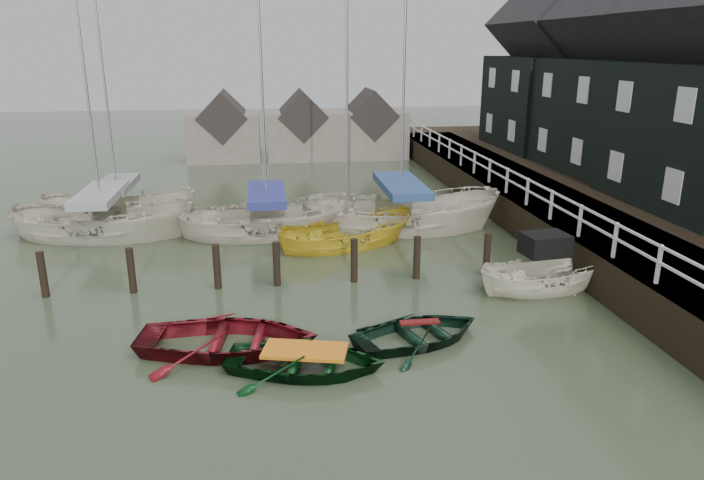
{
  "coord_description": "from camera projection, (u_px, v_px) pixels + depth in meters",
  "views": [
    {
      "loc": [
        -1.38,
        -15.25,
        7.11
      ],
      "look_at": [
        1.12,
        2.9,
        1.4
      ],
      "focal_mm": 32.0,
      "sensor_mm": 36.0,
      "label": 1
    }
  ],
  "objects": [
    {
      "name": "rowboat_green",
      "position": [
        306.0,
        370.0,
        14.32
      ],
      "size": [
        4.17,
        3.41,
        0.76
      ],
      "primitive_type": "imported",
      "rotation": [
        0.0,
        0.0,
        1.33
      ],
      "color": "black",
      "rests_on": "ground"
    },
    {
      "name": "quay_houses",
      "position": [
        674.0,
        82.0,
        25.17
      ],
      "size": [
        6.52,
        28.14,
        10.01
      ],
      "color": "black",
      "rests_on": "ground"
    },
    {
      "name": "motorboat",
      "position": [
        544.0,
        287.0,
        19.0
      ],
      "size": [
        4.44,
        2.11,
        2.55
      ],
      "rotation": [
        0.0,
        0.0,
        1.69
      ],
      "color": "silver",
      "rests_on": "ground"
    },
    {
      "name": "sailboat_b",
      "position": [
        268.0,
        233.0,
        24.59
      ],
      "size": [
        7.07,
        2.72,
        12.23
      ],
      "rotation": [
        0.0,
        0.0,
        1.58
      ],
      "color": "beige",
      "rests_on": "ground"
    },
    {
      "name": "land_strip",
      "position": [
        636.0,
        211.0,
        28.13
      ],
      "size": [
        14.0,
        38.0,
        1.5
      ],
      "primitive_type": "cube",
      "color": "black",
      "rests_on": "ground"
    },
    {
      "name": "ground",
      "position": [
        325.0,
        324.0,
        16.72
      ],
      "size": [
        120.0,
        120.0,
        0.0
      ],
      "primitive_type": "plane",
      "color": "#313A25",
      "rests_on": "ground"
    },
    {
      "name": "rowboat_dkgreen",
      "position": [
        419.0,
        341.0,
        15.75
      ],
      "size": [
        4.07,
        3.43,
        0.72
      ],
      "primitive_type": "imported",
      "rotation": [
        0.0,
        0.0,
        1.88
      ],
      "color": "black",
      "rests_on": "ground"
    },
    {
      "name": "sailboat_e",
      "position": [
        120.0,
        219.0,
        26.58
      ],
      "size": [
        6.89,
        3.32,
        10.97
      ],
      "rotation": [
        0.0,
        0.0,
        1.44
      ],
      "color": "beige",
      "rests_on": "ground"
    },
    {
      "name": "pier",
      "position": [
        520.0,
        199.0,
        27.2
      ],
      "size": [
        3.04,
        32.0,
        2.7
      ],
      "color": "black",
      "rests_on": "ground"
    },
    {
      "name": "sailboat_d",
      "position": [
        400.0,
        227.0,
        25.34
      ],
      "size": [
        8.18,
        3.94,
        12.82
      ],
      "rotation": [
        0.0,
        0.0,
        1.44
      ],
      "color": "beige",
      "rests_on": "ground"
    },
    {
      "name": "far_sheds",
      "position": [
        299.0,
        129.0,
        40.87
      ],
      "size": [
        14.0,
        4.08,
        4.39
      ],
      "color": "#665B51",
      "rests_on": "ground"
    },
    {
      "name": "sailboat_a",
      "position": [
        104.0,
        235.0,
        24.37
      ],
      "size": [
        7.51,
        3.77,
        11.76
      ],
      "rotation": [
        0.0,
        0.0,
        1.42
      ],
      "color": "beige",
      "rests_on": "ground"
    },
    {
      "name": "rowboat_red",
      "position": [
        229.0,
        350.0,
        15.28
      ],
      "size": [
        4.74,
        3.68,
        0.9
      ],
      "primitive_type": "imported",
      "rotation": [
        0.0,
        0.0,
        1.43
      ],
      "color": "#600D14",
      "rests_on": "ground"
    },
    {
      "name": "sailboat_c",
      "position": [
        347.0,
        244.0,
        23.33
      ],
      "size": [
        5.82,
        3.71,
        11.17
      ],
      "rotation": [
        0.0,
        0.0,
        1.9
      ],
      "color": "gold",
      "rests_on": "ground"
    },
    {
      "name": "mooring_pilings",
      "position": [
        280.0,
        270.0,
        19.26
      ],
      "size": [
        13.72,
        0.22,
        1.8
      ],
      "color": "black",
      "rests_on": "ground"
    }
  ]
}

